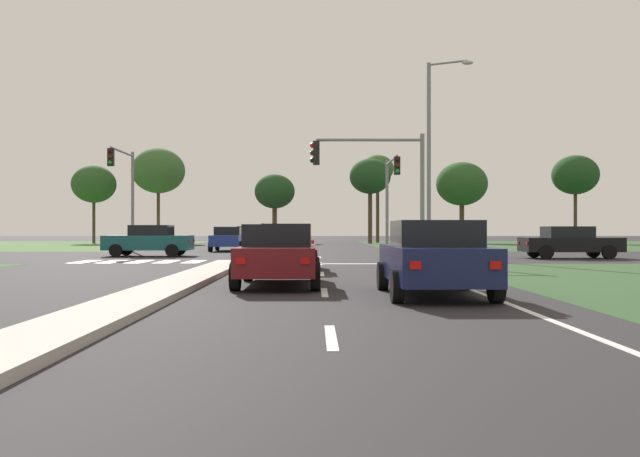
% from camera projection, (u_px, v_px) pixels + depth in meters
% --- Properties ---
extents(ground_plane, '(200.00, 200.00, 0.00)m').
position_uv_depth(ground_plane, '(249.00, 257.00, 33.44)').
color(ground_plane, '#282628').
extents(grass_verge_far_right, '(35.00, 35.00, 0.01)m').
position_uv_depth(grass_verge_far_right, '(571.00, 245.00, 58.13)').
color(grass_verge_far_right, '#2D4C28').
rests_on(grass_verge_far_right, ground).
extents(median_island_near, '(1.20, 22.00, 0.14)m').
position_uv_depth(median_island_near, '(162.00, 290.00, 14.44)').
color(median_island_near, '#ADA89E').
rests_on(median_island_near, ground).
extents(median_island_far, '(1.20, 36.00, 0.14)m').
position_uv_depth(median_island_far, '(277.00, 244.00, 58.44)').
color(median_island_far, '#ADA89E').
rests_on(median_island_far, ground).
extents(lane_dash_near, '(0.14, 2.00, 0.01)m').
position_uv_depth(lane_dash_near, '(331.00, 337.00, 8.53)').
color(lane_dash_near, silver).
rests_on(lane_dash_near, ground).
extents(lane_dash_second, '(0.14, 2.00, 0.01)m').
position_uv_depth(lane_dash_second, '(324.00, 292.00, 14.53)').
color(lane_dash_second, silver).
rests_on(lane_dash_second, ground).
extents(lane_dash_third, '(0.14, 2.00, 0.01)m').
position_uv_depth(lane_dash_third, '(322.00, 274.00, 20.53)').
color(lane_dash_third, silver).
rests_on(lane_dash_third, ground).
extents(lane_dash_fourth, '(0.14, 2.00, 0.01)m').
position_uv_depth(lane_dash_fourth, '(320.00, 264.00, 26.53)').
color(lane_dash_fourth, silver).
rests_on(lane_dash_fourth, ground).
extents(lane_dash_fifth, '(0.14, 2.00, 0.01)m').
position_uv_depth(lane_dash_fifth, '(319.00, 257.00, 32.53)').
color(lane_dash_fifth, silver).
rests_on(lane_dash_fifth, ground).
extents(edge_line_right, '(0.14, 24.00, 0.01)m').
position_uv_depth(edge_line_right, '(469.00, 288.00, 15.49)').
color(edge_line_right, silver).
rests_on(edge_line_right, ground).
extents(stop_bar_near, '(6.40, 0.50, 0.01)m').
position_uv_depth(stop_bar_near, '(328.00, 264.00, 26.47)').
color(stop_bar_near, silver).
rests_on(stop_bar_near, ground).
extents(crosswalk_bar_near, '(0.70, 2.80, 0.01)m').
position_uv_depth(crosswalk_bar_near, '(85.00, 262.00, 28.20)').
color(crosswalk_bar_near, silver).
rests_on(crosswalk_bar_near, ground).
extents(crosswalk_bar_second, '(0.70, 2.80, 0.01)m').
position_uv_depth(crosswalk_bar_second, '(112.00, 262.00, 28.21)').
color(crosswalk_bar_second, silver).
rests_on(crosswalk_bar_second, ground).
extents(crosswalk_bar_third, '(0.70, 2.80, 0.01)m').
position_uv_depth(crosswalk_bar_third, '(140.00, 262.00, 28.21)').
color(crosswalk_bar_third, silver).
rests_on(crosswalk_bar_third, ground).
extents(crosswalk_bar_fourth, '(0.70, 2.80, 0.01)m').
position_uv_depth(crosswalk_bar_fourth, '(167.00, 262.00, 28.22)').
color(crosswalk_bar_fourth, silver).
rests_on(crosswalk_bar_fourth, ground).
extents(crosswalk_bar_fifth, '(0.70, 2.80, 0.01)m').
position_uv_depth(crosswalk_bar_fifth, '(194.00, 262.00, 28.23)').
color(crosswalk_bar_fifth, silver).
rests_on(crosswalk_bar_fifth, ground).
extents(crosswalk_bar_sixth, '(0.70, 2.80, 0.01)m').
position_uv_depth(crosswalk_bar_sixth, '(222.00, 262.00, 28.24)').
color(crosswalk_bar_sixth, silver).
rests_on(crosswalk_bar_sixth, ground).
extents(crosswalk_bar_seventh, '(0.70, 2.80, 0.01)m').
position_uv_depth(crosswalk_bar_seventh, '(249.00, 262.00, 28.25)').
color(crosswalk_bar_seventh, silver).
rests_on(crosswalk_bar_seventh, ground).
extents(crosswalk_bar_eighth, '(0.70, 2.80, 0.01)m').
position_uv_depth(crosswalk_bar_eighth, '(276.00, 262.00, 28.26)').
color(crosswalk_bar_eighth, silver).
rests_on(crosswalk_bar_eighth, ground).
extents(car_navy_near, '(2.06, 4.25, 1.55)m').
position_uv_depth(car_navy_near, '(434.00, 258.00, 13.79)').
color(car_navy_near, '#161E47').
rests_on(car_navy_near, ground).
extents(car_maroon_second, '(2.01, 4.56, 1.49)m').
position_uv_depth(car_maroon_second, '(279.00, 254.00, 16.37)').
color(car_maroon_second, maroon).
rests_on(car_maroon_second, ground).
extents(car_silver_third, '(2.06, 4.63, 1.60)m').
position_uv_depth(car_silver_third, '(248.00, 236.00, 54.58)').
color(car_silver_third, '#B7B7BC').
rests_on(car_silver_third, ground).
extents(car_red_fourth, '(2.00, 4.16, 1.56)m').
position_uv_depth(car_red_fourth, '(288.00, 247.00, 22.48)').
color(car_red_fourth, '#A31919').
rests_on(car_red_fourth, ground).
extents(car_teal_fifth, '(4.36, 2.06, 1.58)m').
position_uv_depth(car_teal_fifth, '(149.00, 240.00, 33.99)').
color(car_teal_fifth, '#19565B').
rests_on(car_teal_fifth, ground).
extents(car_blue_sixth, '(2.02, 4.51, 1.52)m').
position_uv_depth(car_blue_sixth, '(228.00, 239.00, 42.11)').
color(car_blue_sixth, navy).
rests_on(car_blue_sixth, ground).
extents(car_black_seventh, '(4.53, 1.99, 1.50)m').
position_uv_depth(car_black_seventh, '(570.00, 242.00, 31.43)').
color(car_black_seventh, black).
rests_on(car_black_seventh, ground).
extents(traffic_signal_far_right, '(0.32, 5.26, 5.48)m').
position_uv_depth(traffic_signal_far_right, '(391.00, 186.00, 38.16)').
color(traffic_signal_far_right, gray).
rests_on(traffic_signal_far_right, ground).
extents(traffic_signal_near_right, '(4.60, 0.32, 5.21)m').
position_uv_depth(traffic_signal_near_right, '(379.00, 174.00, 26.89)').
color(traffic_signal_near_right, gray).
rests_on(traffic_signal_near_right, ground).
extents(traffic_signal_far_left, '(0.32, 4.62, 5.99)m').
position_uv_depth(traffic_signal_far_left, '(125.00, 182.00, 38.39)').
color(traffic_signal_far_left, gray).
rests_on(traffic_signal_far_left, ground).
extents(street_lamp_second, '(2.08, 1.12, 9.54)m').
position_uv_depth(street_lamp_second, '(432.00, 149.00, 32.81)').
color(street_lamp_second, gray).
rests_on(street_lamp_second, ground).
extents(pedestrian_at_median, '(0.34, 0.34, 1.66)m').
position_uv_depth(pedestrian_at_median, '(262.00, 233.00, 43.68)').
color(pedestrian_at_median, '#232833').
rests_on(pedestrian_at_median, median_island_far).
extents(treeline_near, '(4.32, 4.32, 7.65)m').
position_uv_depth(treeline_near, '(94.00, 184.00, 66.20)').
color(treeline_near, '#423323').
rests_on(treeline_near, ground).
extents(treeline_second, '(5.28, 5.28, 9.46)m').
position_uv_depth(treeline_second, '(158.00, 171.00, 66.96)').
color(treeline_second, '#423323').
rests_on(treeline_second, ground).
extents(treeline_third, '(4.01, 4.01, 6.84)m').
position_uv_depth(treeline_third, '(275.00, 192.00, 66.79)').
color(treeline_third, '#423323').
rests_on(treeline_third, ground).
extents(treeline_fourth, '(3.91, 3.91, 8.04)m').
position_uv_depth(treeline_fourth, '(370.00, 177.00, 63.52)').
color(treeline_fourth, '#423323').
rests_on(treeline_fourth, ground).
extents(treeline_fifth, '(3.28, 3.28, 8.93)m').
position_uv_depth(treeline_fifth, '(378.00, 170.00, 68.11)').
color(treeline_fifth, '#423323').
rests_on(treeline_fifth, ground).
extents(treeline_sixth, '(5.11, 5.11, 8.07)m').
position_uv_depth(treeline_sixth, '(462.00, 184.00, 66.94)').
color(treeline_sixth, '#423323').
rests_on(treeline_sixth, ground).
extents(treeline_seventh, '(4.48, 4.48, 8.55)m').
position_uv_depth(treeline_seventh, '(575.00, 175.00, 65.16)').
color(treeline_seventh, '#423323').
rests_on(treeline_seventh, ground).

